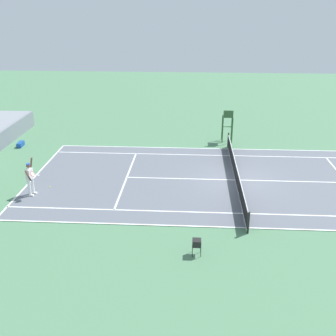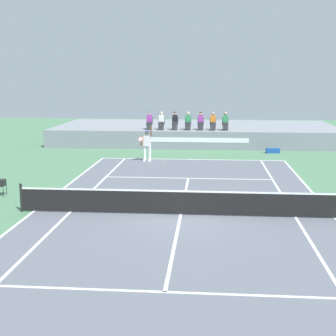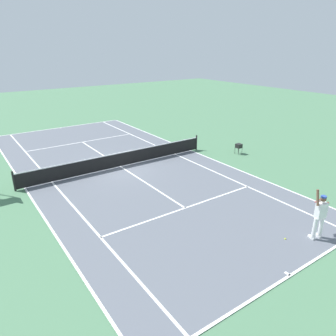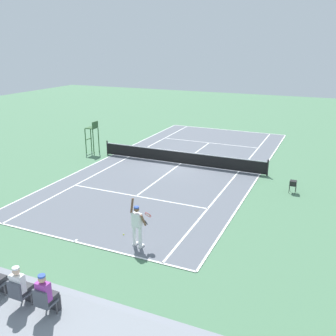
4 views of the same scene
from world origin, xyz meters
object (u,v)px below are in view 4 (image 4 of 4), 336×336
at_px(spectator_seated_1, 21,287).
at_px(umpire_chair, 92,133).
at_px(tennis_ball, 124,235).
at_px(ball_hopper, 293,183).
at_px(spectator_seated_0, 46,295).
at_px(tennis_player, 137,225).

distance_m(spectator_seated_1, umpire_chair, 19.57).
xyz_separation_m(tennis_ball, umpire_chair, (8.82, -10.53, 1.52)).
height_order(spectator_seated_1, tennis_ball, spectator_seated_1).
bearing_deg(tennis_ball, ball_hopper, -126.71).
xyz_separation_m(spectator_seated_0, tennis_ball, (1.61, -6.54, -1.82)).
height_order(tennis_ball, umpire_chair, umpire_chair).
bearing_deg(tennis_ball, spectator_seated_0, 103.85).
height_order(tennis_player, ball_hopper, tennis_player).
xyz_separation_m(tennis_ball, ball_hopper, (-6.13, -8.22, 0.54)).
bearing_deg(spectator_seated_0, umpire_chair, -58.57).
bearing_deg(ball_hopper, tennis_player, 59.98).
height_order(tennis_player, umpire_chair, umpire_chair).
xyz_separation_m(tennis_player, ball_hopper, (-5.10, -8.83, -0.42)).
xyz_separation_m(tennis_player, tennis_ball, (1.03, -0.60, -0.96)).
xyz_separation_m(spectator_seated_1, umpire_chair, (9.58, -17.07, -0.29)).
relative_size(spectator_seated_0, ball_hopper, 1.81).
distance_m(spectator_seated_1, tennis_ball, 6.83).
xyz_separation_m(umpire_chair, ball_hopper, (-14.95, 2.30, -0.98)).
bearing_deg(spectator_seated_1, umpire_chair, -60.70).
bearing_deg(tennis_player, tennis_ball, -30.33).
bearing_deg(spectator_seated_1, tennis_player, -92.65).
bearing_deg(ball_hopper, tennis_ball, 53.29).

